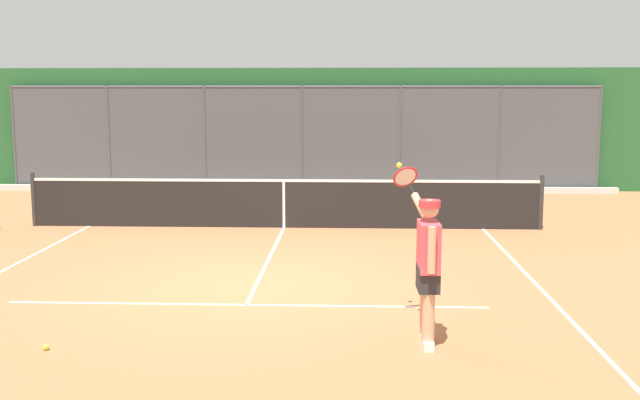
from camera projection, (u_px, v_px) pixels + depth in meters
name	position (u px, v px, depth m)	size (l,w,h in m)	color
ground_plane	(256.00, 285.00, 10.26)	(60.00, 60.00, 0.00)	#B76B42
court_line_markings	(243.00, 311.00, 9.04)	(7.84, 9.73, 0.01)	white
fence_backdrop	(303.00, 129.00, 20.38)	(18.69, 1.37, 3.28)	#474C51
tennis_net	(284.00, 203.00, 14.51)	(10.08, 0.09, 1.07)	#2D2D2D
tennis_player	(428.00, 261.00, 7.74)	(0.48, 1.33, 1.85)	silver
tennis_ball_near_net	(46.00, 347.00, 7.68)	(0.07, 0.07, 0.07)	#C1D138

